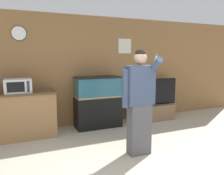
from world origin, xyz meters
The scene contains 6 objects.
wall_back_paneled centered at (0.00, 3.11, 1.30)m, with size 10.00×0.08×2.60m.
counter_island centered at (-1.47, 2.67, 0.47)m, with size 1.68×0.57×0.94m.
microwave centered at (-1.34, 2.65, 1.08)m, with size 0.50×0.39×0.27m.
aquarium_on_stand centered at (0.35, 2.75, 0.60)m, with size 1.05×0.49×1.19m.
tv_on_stand centered at (1.82, 2.71, 0.32)m, with size 1.43×0.40×1.08m.
person_standing centered at (0.51, 1.11, 0.92)m, with size 0.56×0.42×1.77m.
Camera 1 is at (-1.28, -1.98, 1.66)m, focal length 35.00 mm.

